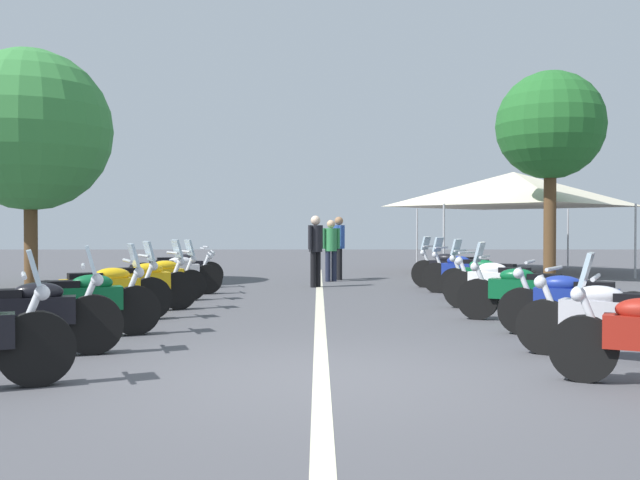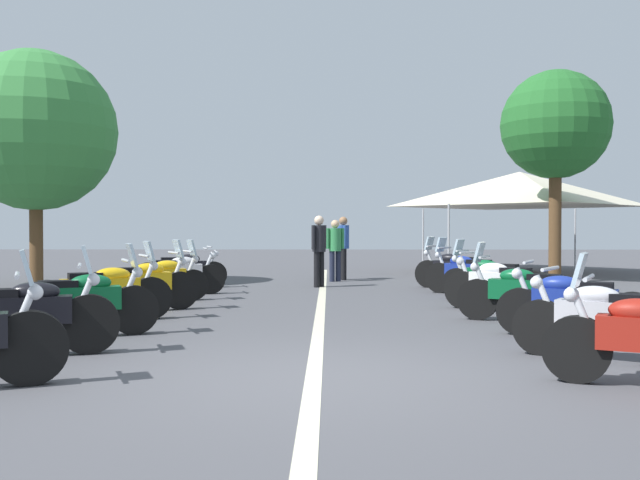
% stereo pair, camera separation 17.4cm
% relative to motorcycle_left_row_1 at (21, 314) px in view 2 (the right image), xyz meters
% --- Properties ---
extents(ground_plane, '(80.00, 80.00, 0.00)m').
position_rel_motorcycle_left_row_1_xyz_m(ground_plane, '(-1.05, -3.24, -0.48)').
color(ground_plane, '#4C4C51').
extents(lane_centre_stripe, '(23.84, 0.16, 0.01)m').
position_rel_motorcycle_left_row_1_xyz_m(lane_centre_stripe, '(4.38, -3.24, -0.47)').
color(lane_centre_stripe, beige).
rests_on(lane_centre_stripe, ground_plane).
extents(motorcycle_left_row_1, '(0.91, 2.09, 1.23)m').
position_rel_motorcycle_left_row_1_xyz_m(motorcycle_left_row_1, '(0.00, 0.00, 0.00)').
color(motorcycle_left_row_1, black).
rests_on(motorcycle_left_row_1, ground_plane).
extents(motorcycle_left_row_2, '(1.04, 1.98, 1.22)m').
position_rel_motorcycle_left_row_1_xyz_m(motorcycle_left_row_2, '(1.40, -0.14, -0.01)').
color(motorcycle_left_row_2, black).
rests_on(motorcycle_left_row_2, ground_plane).
extents(motorcycle_left_row_3, '(1.15, 1.99, 1.22)m').
position_rel_motorcycle_left_row_1_xyz_m(motorcycle_left_row_3, '(2.95, 0.04, -0.00)').
color(motorcycle_left_row_3, black).
rests_on(motorcycle_left_row_3, ground_plane).
extents(motorcycle_left_row_4, '(1.12, 1.91, 1.22)m').
position_rel_motorcycle_left_row_1_xyz_m(motorcycle_left_row_4, '(4.29, -0.17, -0.00)').
color(motorcycle_left_row_4, black).
rests_on(motorcycle_left_row_4, ground_plane).
extents(motorcycle_left_row_5, '(1.06, 1.83, 1.19)m').
position_rel_motorcycle_left_row_1_xyz_m(motorcycle_left_row_5, '(5.89, -0.12, -0.02)').
color(motorcycle_left_row_5, black).
rests_on(motorcycle_left_row_5, ground_plane).
extents(motorcycle_left_row_6, '(0.86, 2.09, 1.00)m').
position_rel_motorcycle_left_row_1_xyz_m(motorcycle_left_row_6, '(7.29, -0.13, -0.02)').
color(motorcycle_left_row_6, black).
rests_on(motorcycle_left_row_6, ground_plane).
extents(motorcycle_left_row_7, '(0.93, 2.09, 0.99)m').
position_rel_motorcycle_left_row_1_xyz_m(motorcycle_left_row_7, '(8.91, 0.08, -0.03)').
color(motorcycle_left_row_7, black).
rests_on(motorcycle_left_row_7, ground_plane).
extents(motorcycle_right_row_1, '(1.27, 1.88, 0.99)m').
position_rel_motorcycle_left_row_1_xyz_m(motorcycle_right_row_1, '(-0.18, -6.38, -0.03)').
color(motorcycle_right_row_1, black).
rests_on(motorcycle_right_row_1, ground_plane).
extents(motorcycle_right_row_2, '(1.04, 1.85, 0.99)m').
position_rel_motorcycle_left_row_1_xyz_m(motorcycle_right_row_2, '(1.42, -6.52, -0.03)').
color(motorcycle_right_row_2, black).
rests_on(motorcycle_right_row_2, ground_plane).
extents(motorcycle_right_row_3, '(1.12, 2.03, 1.21)m').
position_rel_motorcycle_left_row_1_xyz_m(motorcycle_right_row_3, '(2.93, -6.35, -0.01)').
color(motorcycle_right_row_3, black).
rests_on(motorcycle_right_row_3, ground_plane).
extents(motorcycle_right_row_4, '(1.42, 1.82, 1.01)m').
position_rel_motorcycle_left_row_1_xyz_m(motorcycle_right_row_4, '(4.37, -6.33, -0.01)').
color(motorcycle_right_row_4, black).
rests_on(motorcycle_right_row_4, ground_plane).
extents(motorcycle_right_row_5, '(1.23, 1.84, 1.20)m').
position_rel_motorcycle_left_row_1_xyz_m(motorcycle_right_row_5, '(5.96, -6.52, -0.01)').
color(motorcycle_right_row_5, black).
rests_on(motorcycle_right_row_5, ground_plane).
extents(motorcycle_right_row_6, '(1.26, 1.74, 1.22)m').
position_rel_motorcycle_left_row_1_xyz_m(motorcycle_right_row_6, '(7.44, -6.35, -0.00)').
color(motorcycle_right_row_6, black).
rests_on(motorcycle_right_row_6, ground_plane).
extents(motorcycle_right_row_7, '(1.22, 1.83, 1.22)m').
position_rel_motorcycle_left_row_1_xyz_m(motorcycle_right_row_7, '(8.82, -6.33, -0.01)').
color(motorcycle_right_row_7, black).
rests_on(motorcycle_right_row_7, ground_plane).
extents(bystander_2, '(0.32, 0.49, 1.63)m').
position_rel_motorcycle_left_row_1_xyz_m(bystander_2, '(11.08, -3.55, 0.48)').
color(bystander_2, '#1E2338').
rests_on(bystander_2, ground_plane).
extents(bystander_3, '(0.52, 0.32, 1.73)m').
position_rel_motorcycle_left_row_1_xyz_m(bystander_3, '(11.67, -3.77, 0.54)').
color(bystander_3, black).
rests_on(bystander_3, ground_plane).
extents(bystander_4, '(0.44, 0.35, 1.72)m').
position_rel_motorcycle_left_row_1_xyz_m(bystander_4, '(9.28, -3.14, 0.53)').
color(bystander_4, black).
rests_on(bystander_4, ground_plane).
extents(roadside_tree_0, '(2.81, 2.81, 5.51)m').
position_rel_motorcycle_left_row_1_xyz_m(roadside_tree_0, '(10.81, -9.26, 3.59)').
color(roadside_tree_0, brown).
rests_on(roadside_tree_0, ground_plane).
extents(roadside_tree_1, '(3.92, 3.92, 5.77)m').
position_rel_motorcycle_left_row_1_xyz_m(roadside_tree_1, '(9.62, 3.82, 3.32)').
color(roadside_tree_1, brown).
rests_on(roadside_tree_1, ground_plane).
extents(event_tent, '(5.98, 5.98, 3.20)m').
position_rel_motorcycle_left_row_1_xyz_m(event_tent, '(14.86, -9.42, 2.17)').
color(event_tent, beige).
rests_on(event_tent, ground_plane).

